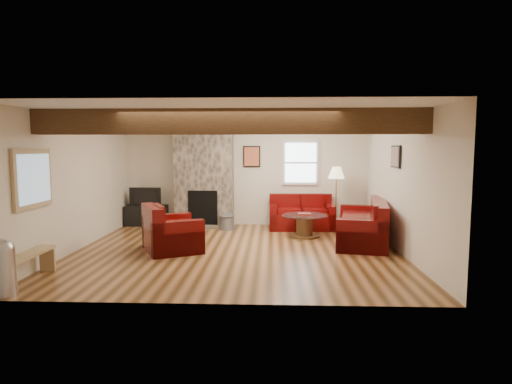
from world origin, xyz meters
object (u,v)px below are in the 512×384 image
television (146,196)px  floor_lamp (336,176)px  loveseat (301,212)px  coffee_table (304,226)px  armchair_red (172,228)px  tv_cabinet (147,215)px  sofa_three (362,221)px

television → floor_lamp: (4.60, -0.39, 0.53)m
loveseat → coffee_table: (0.01, -0.92, -0.16)m
television → coffee_table: bearing=-17.8°
coffee_table → television: 4.03m
coffee_table → television: bearing=162.2°
armchair_red → tv_cabinet: 2.87m
armchair_red → coffee_table: size_ratio=1.08×
sofa_three → coffee_table: (-1.12, 0.47, -0.19)m
sofa_three → armchair_red: (-3.68, -0.88, 0.00)m
television → floor_lamp: size_ratio=0.52×
loveseat → television: 3.83m
floor_lamp → coffee_table: bearing=-133.4°
tv_cabinet → loveseat: bearing=-4.5°
television → armchair_red: bearing=-64.0°
loveseat → television: bearing=174.5°
armchair_red → coffee_table: armchair_red is taller
sofa_three → coffee_table: 1.23m
loveseat → coffee_table: loveseat is taller
sofa_three → floor_lamp: (-0.33, 1.31, 0.83)m
sofa_three → floor_lamp: bearing=-154.6°
armchair_red → floor_lamp: size_ratio=0.72×
floor_lamp → television: bearing=175.2°
sofa_three → television: (-4.93, 1.70, 0.30)m
sofa_three → loveseat: 1.80m
loveseat → tv_cabinet: loveseat is taller
sofa_three → loveseat: size_ratio=1.47×
sofa_three → floor_lamp: 1.59m
coffee_table → loveseat: bearing=90.5°
coffee_table → armchair_red: bearing=-152.1°
tv_cabinet → coffee_table: bearing=-17.8°
coffee_table → television: television is taller
armchair_red → floor_lamp: (3.34, 2.18, 0.83)m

